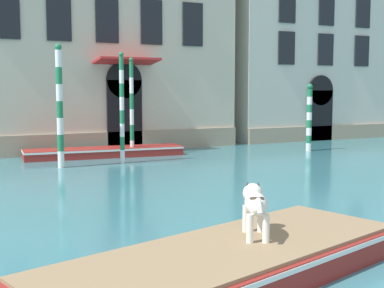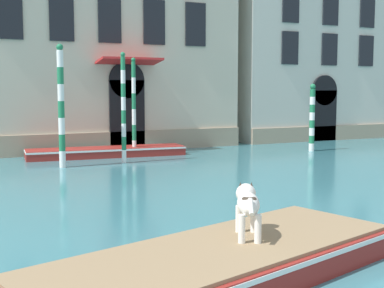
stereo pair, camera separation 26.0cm
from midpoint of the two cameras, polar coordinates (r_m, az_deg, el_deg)
palazzo_right at (r=34.76m, az=10.62°, el=13.24°), size 10.38×6.13×15.03m
boat_foreground at (r=8.81m, az=3.05°, el=-12.43°), size 7.22×4.14×0.53m
dog_on_deck at (r=9.25m, az=5.94°, el=-6.31°), size 0.76×1.20×0.87m
boat_moored_near_palazzo at (r=24.21m, az=-9.62°, el=-0.83°), size 7.13×2.19×0.41m
mooring_pole_0 at (r=21.88m, az=-7.83°, el=3.86°), size 0.19×0.19×4.50m
mooring_pole_1 at (r=26.55m, az=12.12°, el=2.82°), size 0.27×0.27×3.26m
mooring_pole_2 at (r=24.14m, az=-6.76°, el=3.96°), size 0.19×0.19×4.40m
mooring_pole_3 at (r=21.04m, az=-14.28°, el=3.97°), size 0.25×0.25×4.73m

